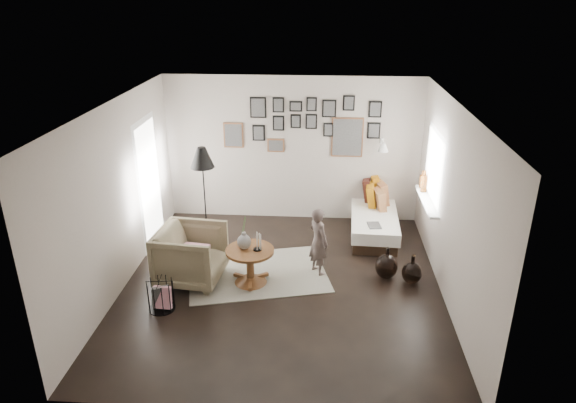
# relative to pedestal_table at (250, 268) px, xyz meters

# --- Properties ---
(ground) EXTENTS (4.80, 4.80, 0.00)m
(ground) POSITION_rel_pedestal_table_xyz_m (0.46, -0.04, -0.25)
(ground) COLOR black
(ground) RESTS_ON ground
(wall_back) EXTENTS (4.50, 0.00, 4.50)m
(wall_back) POSITION_rel_pedestal_table_xyz_m (0.46, 2.36, 1.05)
(wall_back) COLOR #AFA499
(wall_back) RESTS_ON ground
(wall_front) EXTENTS (4.50, 0.00, 4.50)m
(wall_front) POSITION_rel_pedestal_table_xyz_m (0.46, -2.44, 1.05)
(wall_front) COLOR #AFA499
(wall_front) RESTS_ON ground
(wall_left) EXTENTS (0.00, 4.80, 4.80)m
(wall_left) POSITION_rel_pedestal_table_xyz_m (-1.79, -0.04, 1.05)
(wall_left) COLOR #AFA499
(wall_left) RESTS_ON ground
(wall_right) EXTENTS (0.00, 4.80, 4.80)m
(wall_right) POSITION_rel_pedestal_table_xyz_m (2.71, -0.04, 1.05)
(wall_right) COLOR #AFA499
(wall_right) RESTS_ON ground
(ceiling) EXTENTS (4.80, 4.80, 0.00)m
(ceiling) POSITION_rel_pedestal_table_xyz_m (0.46, -0.04, 2.35)
(ceiling) COLOR white
(ceiling) RESTS_ON wall_back
(door_left) EXTENTS (0.00, 2.14, 2.14)m
(door_left) POSITION_rel_pedestal_table_xyz_m (-1.78, 1.16, 0.80)
(door_left) COLOR white
(door_left) RESTS_ON wall_left
(window_right) EXTENTS (0.15, 1.32, 1.30)m
(window_right) POSITION_rel_pedestal_table_xyz_m (2.63, 1.30, 0.68)
(window_right) COLOR white
(window_right) RESTS_ON wall_right
(gallery_wall) EXTENTS (2.74, 0.03, 1.08)m
(gallery_wall) POSITION_rel_pedestal_table_xyz_m (0.75, 2.35, 1.49)
(gallery_wall) COLOR brown
(gallery_wall) RESTS_ON wall_back
(wall_sconce) EXTENTS (0.18, 0.36, 0.16)m
(wall_sconce) POSITION_rel_pedestal_table_xyz_m (2.01, 2.10, 1.21)
(wall_sconce) COLOR white
(wall_sconce) RESTS_ON wall_back
(rug) EXTENTS (2.29, 1.85, 0.01)m
(rug) POSITION_rel_pedestal_table_xyz_m (0.07, 0.26, -0.24)
(rug) COLOR #EBE7CE
(rug) RESTS_ON ground
(pedestal_table) EXTENTS (0.69, 0.69, 0.54)m
(pedestal_table) POSITION_rel_pedestal_table_xyz_m (0.00, 0.00, 0.00)
(pedestal_table) COLOR brown
(pedestal_table) RESTS_ON ground
(vase) EXTENTS (0.20, 0.20, 0.49)m
(vase) POSITION_rel_pedestal_table_xyz_m (-0.08, 0.02, 0.44)
(vase) COLOR black
(vase) RESTS_ON pedestal_table
(candles) EXTENTS (0.12, 0.12, 0.26)m
(candles) POSITION_rel_pedestal_table_xyz_m (0.11, 0.00, 0.42)
(candles) COLOR black
(candles) RESTS_ON pedestal_table
(daybed) EXTENTS (0.85, 1.84, 0.87)m
(daybed) POSITION_rel_pedestal_table_xyz_m (1.91, 1.85, 0.02)
(daybed) COLOR black
(daybed) RESTS_ON ground
(magazine_on_daybed) EXTENTS (0.23, 0.29, 0.01)m
(magazine_on_daybed) POSITION_rel_pedestal_table_xyz_m (1.85, 1.22, 0.16)
(magazine_on_daybed) COLOR black
(magazine_on_daybed) RESTS_ON daybed
(armchair) EXTENTS (1.00, 0.97, 0.83)m
(armchair) POSITION_rel_pedestal_table_xyz_m (-0.85, 0.01, 0.16)
(armchair) COLOR #746A4E
(armchair) RESTS_ON ground
(armchair_cushion) EXTENTS (0.42, 0.43, 0.17)m
(armchair_cushion) POSITION_rel_pedestal_table_xyz_m (-0.82, 0.06, 0.23)
(armchair_cushion) COLOR white
(armchair_cushion) RESTS_ON armchair
(floor_lamp) EXTENTS (0.38, 0.38, 1.65)m
(floor_lamp) POSITION_rel_pedestal_table_xyz_m (-0.91, 1.25, 1.17)
(floor_lamp) COLOR black
(floor_lamp) RESTS_ON ground
(magazine_basket) EXTENTS (0.37, 0.37, 0.42)m
(magazine_basket) POSITION_rel_pedestal_table_xyz_m (-1.09, -0.73, -0.04)
(magazine_basket) COLOR black
(magazine_basket) RESTS_ON ground
(demijohn_large) EXTENTS (0.33, 0.33, 0.49)m
(demijohn_large) POSITION_rel_pedestal_table_xyz_m (1.97, 0.28, -0.06)
(demijohn_large) COLOR black
(demijohn_large) RESTS_ON ground
(demijohn_small) EXTENTS (0.29, 0.29, 0.45)m
(demijohn_small) POSITION_rel_pedestal_table_xyz_m (2.32, 0.16, -0.08)
(demijohn_small) COLOR black
(demijohn_small) RESTS_ON ground
(child) EXTENTS (0.43, 0.45, 1.04)m
(child) POSITION_rel_pedestal_table_xyz_m (0.96, 0.36, 0.27)
(child) COLOR #534441
(child) RESTS_ON ground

